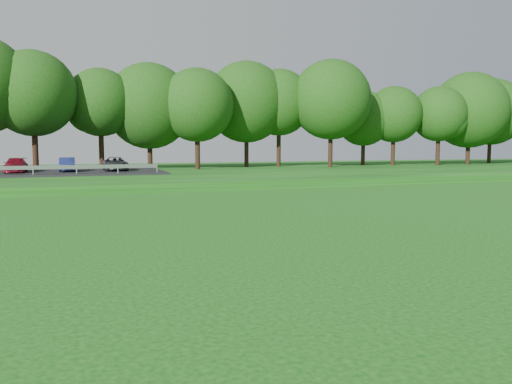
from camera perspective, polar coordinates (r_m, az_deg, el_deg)
name	(u,v)px	position (r m, az deg, el deg)	size (l,w,h in m)	color
berm	(277,172)	(50.90, 2.42, 2.31)	(130.00, 30.00, 0.60)	#0D470E
walking_path	(348,185)	(38.43, 10.53, 0.77)	(130.00, 1.60, 0.04)	gray
treeline	(263,98)	(54.76, 0.80, 10.71)	(104.00, 7.00, 15.00)	#17400E
parking_lot	(21,169)	(45.88, -25.24, 2.36)	(24.00, 9.00, 1.38)	black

